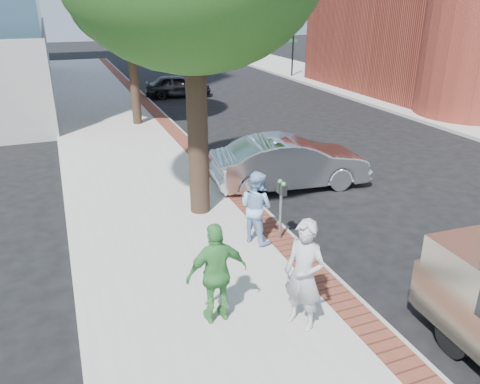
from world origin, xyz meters
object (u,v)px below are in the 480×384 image
person_gray (304,275)px  person_officer (256,207)px  parking_meter (281,198)px  sedan_silver (290,162)px  person_green (217,273)px  bg_car (178,86)px

person_gray → person_officer: bearing=141.1°
parking_meter → person_gray: 3.15m
parking_meter → sedan_silver: (1.90, 3.24, -0.42)m
person_gray → person_green: bearing=-148.0°
person_officer → person_gray: bearing=143.4°
person_officer → bg_car: 18.47m
person_gray → person_green: 1.47m
person_gray → bg_car: size_ratio=0.52×
person_officer → sedan_silver: size_ratio=0.36×
bg_car → sedan_silver: bearing=-173.8°
parking_meter → person_gray: bearing=-109.1°
parking_meter → person_officer: bearing=166.5°
person_officer → bg_car: size_ratio=0.45×
person_gray → sedan_silver: person_gray is taller
person_gray → person_green: person_gray is taller
sedan_silver → bg_car: (0.37, 15.15, -0.13)m
parking_meter → sedan_silver: size_ratio=0.31×
sedan_silver → person_green: bearing=149.4°
parking_meter → person_green: bearing=-135.5°
person_gray → person_green: size_ratio=1.07×
parking_meter → person_officer: 0.61m
person_green → bg_car: 21.19m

